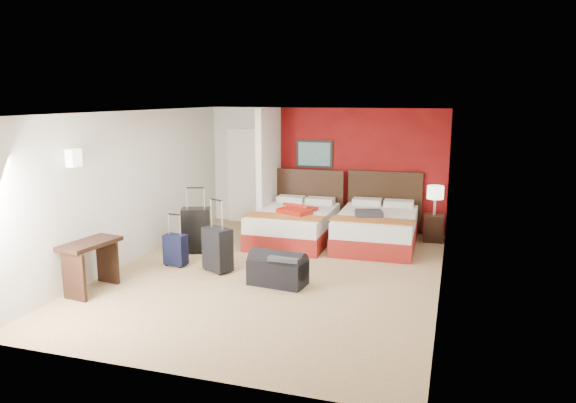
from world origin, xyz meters
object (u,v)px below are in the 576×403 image
at_px(suitcase_navy, 176,251).
at_px(desk, 91,266).
at_px(table_lamp, 435,200).
at_px(nightstand, 433,228).
at_px(duffel_bag, 278,271).
at_px(red_suitcase_open, 298,209).
at_px(suitcase_charcoal, 218,251).
at_px(bed_left, 294,226).
at_px(bed_right, 376,230).
at_px(suitcase_black, 197,231).

xyz_separation_m(suitcase_navy, desk, (-0.56, -1.39, 0.12)).
xyz_separation_m(table_lamp, suitcase_navy, (-3.94, -2.86, -0.55)).
bearing_deg(suitcase_navy, table_lamp, 40.92).
relative_size(nightstand, duffel_bag, 0.63).
xyz_separation_m(suitcase_navy, duffel_bag, (1.87, -0.34, -0.04)).
relative_size(nightstand, table_lamp, 0.93).
distance_m(suitcase_navy, duffel_bag, 1.90).
distance_m(red_suitcase_open, desk, 3.93).
relative_size(nightstand, suitcase_charcoal, 0.77).
relative_size(bed_left, duffel_bag, 2.41).
xyz_separation_m(bed_right, table_lamp, (1.00, 0.66, 0.49)).
bearing_deg(table_lamp, red_suitcase_open, -159.43).
height_order(table_lamp, suitcase_charcoal, table_lamp).
relative_size(table_lamp, suitcase_black, 0.72).
bearing_deg(duffel_bag, bed_right, 73.50).
distance_m(bed_left, suitcase_navy, 2.48).
bearing_deg(red_suitcase_open, bed_right, 32.82).
bearing_deg(suitcase_navy, nightstand, 40.92).
height_order(suitcase_black, suitcase_charcoal, suitcase_black).
bearing_deg(red_suitcase_open, nightstand, 43.35).
height_order(red_suitcase_open, desk, desk).
bearing_deg(red_suitcase_open, duffel_bag, -57.98).
height_order(bed_left, suitcase_navy, bed_left).
bearing_deg(red_suitcase_open, desk, -98.97).
bearing_deg(duffel_bag, suitcase_navy, 176.09).
relative_size(bed_right, red_suitcase_open, 2.54).
bearing_deg(suitcase_charcoal, nightstand, 70.15).
height_order(nightstand, table_lamp, table_lamp).
bearing_deg(table_lamp, suitcase_charcoal, -137.37).
relative_size(suitcase_black, suitcase_navy, 1.54).
bearing_deg(bed_left, desk, -119.98).
relative_size(suitcase_charcoal, duffel_bag, 0.81).
xyz_separation_m(suitcase_black, desk, (-0.53, -2.22, -0.02)).
bearing_deg(suitcase_charcoal, desk, -107.57).
bearing_deg(suitcase_black, duffel_bag, -52.86).
distance_m(red_suitcase_open, suitcase_black, 1.92).
bearing_deg(nightstand, duffel_bag, -124.27).
height_order(bed_left, nightstand, bed_left).
relative_size(suitcase_charcoal, suitcase_navy, 1.36).
distance_m(bed_left, duffel_bag, 2.43).
height_order(red_suitcase_open, nightstand, red_suitcase_open).
xyz_separation_m(suitcase_charcoal, duffel_bag, (1.10, -0.29, -0.13)).
distance_m(table_lamp, duffel_bag, 3.86).
distance_m(bed_right, nightstand, 1.20).
bearing_deg(suitcase_black, desk, -124.72).
height_order(bed_right, red_suitcase_open, red_suitcase_open).
relative_size(bed_right, suitcase_charcoal, 3.01).
height_order(bed_left, suitcase_charcoal, suitcase_charcoal).
bearing_deg(suitcase_navy, suitcase_black, 97.46).
bearing_deg(suitcase_black, bed_right, 3.37).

